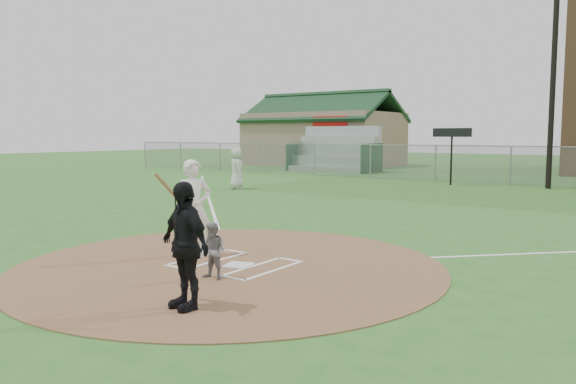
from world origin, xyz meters
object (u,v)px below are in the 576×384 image
Objects in this scene: ondeck_player at (237,169)px; home_plate at (239,265)px; umpire at (185,245)px; batter_at_plate at (194,208)px; catcher at (213,251)px.

home_plate is at bearing 167.66° from ondeck_player.
umpire is at bearing -66.70° from home_plate.
ondeck_player is at bearing 140.63° from umpire.
ondeck_player reaches higher than home_plate.
umpire is 0.92× the size of batter_at_plate.
batter_at_plate is (-2.47, 2.70, 0.08)m from umpire.
batter_at_plate is (-1.67, 1.22, 0.52)m from catcher.
home_plate is 1.15m from catcher.
umpire is at bearing -47.53° from batter_at_plate.
ondeck_player is 14.95m from batter_at_plate.
ondeck_player is at bearing 130.36° from home_plate.
home_plate is 16.02m from ondeck_player.
ondeck_player is 0.96× the size of batter_at_plate.
batter_at_plate reaches higher than ondeck_player.
batter_at_plate is (8.95, -11.97, 0.06)m from ondeck_player.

